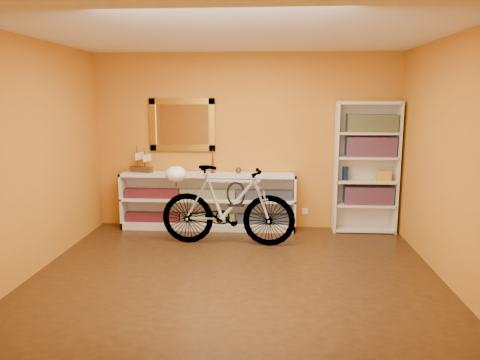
# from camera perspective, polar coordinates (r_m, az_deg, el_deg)

# --- Properties ---
(floor) EXTENTS (4.50, 4.00, 0.01)m
(floor) POSITION_cam_1_polar(r_m,az_deg,el_deg) (5.25, -0.54, -11.69)
(floor) COLOR black
(floor) RESTS_ON ground
(ceiling) EXTENTS (4.50, 4.00, 0.01)m
(ceiling) POSITION_cam_1_polar(r_m,az_deg,el_deg) (4.91, -0.59, 17.85)
(ceiling) COLOR silver
(ceiling) RESTS_ON ground
(back_wall) EXTENTS (4.50, 0.01, 2.60)m
(back_wall) POSITION_cam_1_polar(r_m,az_deg,el_deg) (6.90, 0.75, 4.77)
(back_wall) COLOR #BC701C
(back_wall) RESTS_ON ground
(left_wall) EXTENTS (0.01, 4.00, 2.60)m
(left_wall) POSITION_cam_1_polar(r_m,az_deg,el_deg) (5.56, -24.42, 2.56)
(left_wall) COLOR #BC701C
(left_wall) RESTS_ON ground
(right_wall) EXTENTS (0.01, 4.00, 2.60)m
(right_wall) POSITION_cam_1_polar(r_m,az_deg,el_deg) (5.24, 24.85, 2.12)
(right_wall) COLOR #BC701C
(right_wall) RESTS_ON ground
(gilt_mirror) EXTENTS (0.98, 0.06, 0.78)m
(gilt_mirror) POSITION_cam_1_polar(r_m,az_deg,el_deg) (6.96, -7.15, 6.80)
(gilt_mirror) COLOR olive
(gilt_mirror) RESTS_ON back_wall
(wall_socket) EXTENTS (0.09, 0.02, 0.09)m
(wall_socket) POSITION_cam_1_polar(r_m,az_deg,el_deg) (7.07, 8.04, -3.85)
(wall_socket) COLOR silver
(wall_socket) RESTS_ON back_wall
(console_unit) EXTENTS (2.60, 0.35, 0.85)m
(console_unit) POSITION_cam_1_polar(r_m,az_deg,el_deg) (6.91, -3.97, -2.61)
(console_unit) COLOR silver
(console_unit) RESTS_ON floor
(cd_row_lower) EXTENTS (2.50, 0.13, 0.14)m
(cd_row_lower) POSITION_cam_1_polar(r_m,az_deg,el_deg) (6.95, -3.97, -4.70)
(cd_row_lower) COLOR black
(cd_row_lower) RESTS_ON console_unit
(cd_row_upper) EXTENTS (2.50, 0.13, 0.14)m
(cd_row_upper) POSITION_cam_1_polar(r_m,az_deg,el_deg) (6.86, -4.00, -1.75)
(cd_row_upper) COLOR navy
(cd_row_upper) RESTS_ON console_unit
(model_ship) EXTENTS (0.36, 0.22, 0.40)m
(model_ship) POSITION_cam_1_polar(r_m,az_deg,el_deg) (7.00, -12.15, 2.55)
(model_ship) COLOR #3A2310
(model_ship) RESTS_ON console_unit
(toy_car) EXTENTS (0.00, 0.00, 0.00)m
(toy_car) POSITION_cam_1_polar(r_m,az_deg,el_deg) (6.89, -7.37, 0.91)
(toy_car) COLOR black
(toy_car) RESTS_ON console_unit
(bronze_ornament) EXTENTS (0.06, 0.06, 0.38)m
(bronze_ornament) POSITION_cam_1_polar(r_m,az_deg,el_deg) (6.79, -3.40, 2.44)
(bronze_ornament) COLOR brown
(bronze_ornament) RESTS_ON console_unit
(decorative_orb) EXTENTS (0.09, 0.09, 0.09)m
(decorative_orb) POSITION_cam_1_polar(r_m,az_deg,el_deg) (6.77, -0.19, 1.21)
(decorative_orb) COLOR brown
(decorative_orb) RESTS_ON console_unit
(bookcase) EXTENTS (0.90, 0.30, 1.90)m
(bookcase) POSITION_cam_1_polar(r_m,az_deg,el_deg) (6.90, 15.32, 1.49)
(bookcase) COLOR silver
(bookcase) RESTS_ON floor
(book_row_a) EXTENTS (0.70, 0.22, 0.26)m
(book_row_a) POSITION_cam_1_polar(r_m,az_deg,el_deg) (6.98, 15.56, -1.81)
(book_row_a) COLOR maroon
(book_row_a) RESTS_ON bookcase
(book_row_b) EXTENTS (0.70, 0.22, 0.28)m
(book_row_b) POSITION_cam_1_polar(r_m,az_deg,el_deg) (6.88, 15.84, 3.99)
(book_row_b) COLOR maroon
(book_row_b) RESTS_ON bookcase
(book_row_c) EXTENTS (0.70, 0.22, 0.25)m
(book_row_c) POSITION_cam_1_polar(r_m,az_deg,el_deg) (6.85, 15.98, 6.78)
(book_row_c) COLOR #195158
(book_row_c) RESTS_ON bookcase
(travel_mug) EXTENTS (0.09, 0.09, 0.20)m
(travel_mug) POSITION_cam_1_polar(r_m,az_deg,el_deg) (6.85, 12.89, 0.81)
(travel_mug) COLOR navy
(travel_mug) RESTS_ON bookcase
(red_tin) EXTENTS (0.17, 0.17, 0.17)m
(red_tin) POSITION_cam_1_polar(r_m,az_deg,el_deg) (6.84, 13.85, 6.54)
(red_tin) COLOR maroon
(red_tin) RESTS_ON bookcase
(yellow_bag) EXTENTS (0.19, 0.13, 0.15)m
(yellow_bag) POSITION_cam_1_polar(r_m,az_deg,el_deg) (6.94, 17.36, 0.50)
(yellow_bag) COLOR gold
(yellow_bag) RESTS_ON bookcase
(bicycle) EXTENTS (0.56, 1.85, 1.07)m
(bicycle) POSITION_cam_1_polar(r_m,az_deg,el_deg) (6.12, -1.50, -3.17)
(bicycle) COLOR silver
(bicycle) RESTS_ON floor
(helmet) EXTENTS (0.28, 0.27, 0.21)m
(helmet) POSITION_cam_1_polar(r_m,az_deg,el_deg) (6.18, -7.95, 0.72)
(helmet) COLOR white
(helmet) RESTS_ON bicycle
(u_lock) EXTENTS (0.25, 0.03, 0.25)m
(u_lock) POSITION_cam_1_polar(r_m,az_deg,el_deg) (6.07, -0.51, -1.72)
(u_lock) COLOR black
(u_lock) RESTS_ON bicycle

